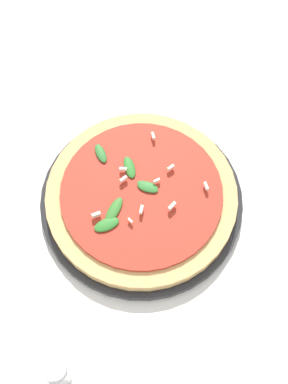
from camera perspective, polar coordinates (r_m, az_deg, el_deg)
name	(u,v)px	position (r m, az deg, el deg)	size (l,w,h in m)	color
ground_plane	(146,207)	(0.80, 0.20, -1.66)	(6.00, 6.00, 0.00)	silver
pizza_arugula_main	(144,196)	(0.79, -0.01, -0.42)	(0.30, 0.30, 0.05)	black
shaker_pepper	(58,372)	(0.71, -9.21, -18.41)	(0.03, 0.03, 0.07)	silver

